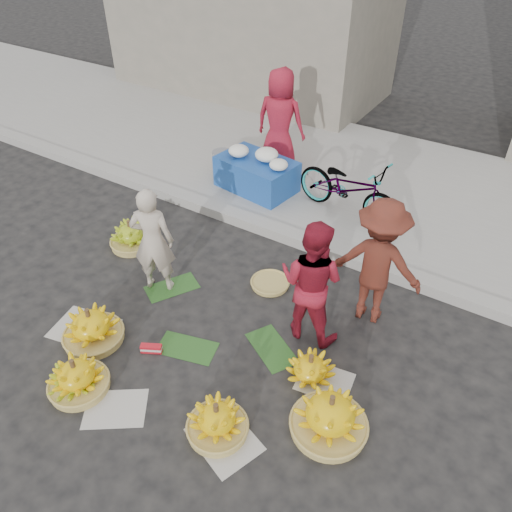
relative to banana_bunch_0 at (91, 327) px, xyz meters
The scene contains 22 objects.
ground 1.27m from the banana_bunch_0, 31.38° to the left, with size 80.00×80.00×0.00m, color black.
curb 3.05m from the banana_bunch_0, 69.45° to the left, with size 40.00×0.25×0.15m, color gray.
sidewalk 5.07m from the banana_bunch_0, 77.81° to the left, with size 40.00×4.00×0.12m, color gray.
newspaper_scatter 1.10m from the banana_bunch_0, ahead, with size 3.20×1.80×0.00m, color beige, non-canonical shape.
banana_leaves 1.31m from the banana_bunch_0, 41.32° to the left, with size 2.00×1.00×0.00m, color #1E4C19, non-canonical shape.
banana_bunch_0 is the anchor object (origin of this frame).
banana_bunch_1 0.66m from the banana_bunch_0, 60.70° to the right, with size 0.59×0.59×0.31m.
banana_bunch_2 0.68m from the banana_bunch_0, 55.53° to the right, with size 0.60×0.60×0.42m.
banana_bunch_3 1.88m from the banana_bunch_0, ahead, with size 0.57×0.57×0.41m.
banana_bunch_4 2.76m from the banana_bunch_0, ahead, with size 0.72×0.72×0.49m.
banana_bunch_5 2.45m from the banana_bunch_0, 20.00° to the left, with size 0.57×0.57×0.31m.
banana_bunch_6 1.79m from the banana_bunch_0, 119.59° to the left, with size 0.64×0.64×0.42m.
banana_bunch_7 1.98m from the banana_bunch_0, 119.57° to the left, with size 0.58×0.58×0.32m.
basket_spare 2.22m from the banana_bunch_0, 57.13° to the left, with size 0.48×0.48×0.05m, color #A78C46.
incense_stack 0.72m from the banana_bunch_0, 16.74° to the left, with size 0.23×0.07×0.09m, color red.
vendor_cream 1.21m from the banana_bunch_0, 89.31° to the left, with size 0.52×0.34×1.41m, color beige.
vendor_red 2.48m from the banana_bunch_0, 35.33° to the left, with size 0.73×0.57×1.49m, color #A8192B.
man_striped 3.25m from the banana_bunch_0, 39.54° to the left, with size 1.01×0.58×1.57m, color maroon.
flower_table 3.69m from the banana_bunch_0, 92.19° to the left, with size 1.31×0.92×0.70m.
grey_bucket 3.95m from the banana_bunch_0, 103.63° to the left, with size 0.33×0.33×0.38m, color slate.
flower_vendor 4.57m from the banana_bunch_0, 92.67° to the left, with size 0.83×0.54×1.69m, color #A8192B.
bicycle 4.01m from the banana_bunch_0, 69.55° to the left, with size 1.71×0.60×0.90m, color gray.
Camera 1 is at (2.55, -2.97, 4.20)m, focal length 35.00 mm.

